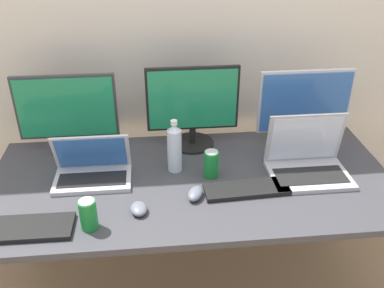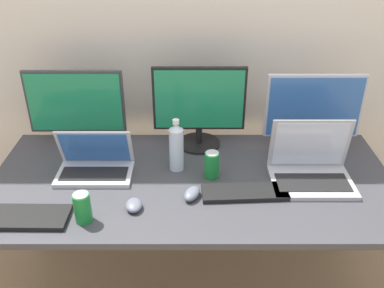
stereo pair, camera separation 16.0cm
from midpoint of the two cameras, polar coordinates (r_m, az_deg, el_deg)
wall_back at (r=2.22m, az=2.16°, el=16.21°), size 7.00×0.08×2.60m
work_desk at (r=1.94m, az=2.38°, el=-6.12°), size 1.79×0.83×0.74m
monitor_left at (r=2.13m, az=-13.12°, el=4.72°), size 0.47×0.20×0.39m
monitor_center at (r=2.07m, az=3.19°, el=5.06°), size 0.45×0.21×0.41m
monitor_right at (r=2.14m, az=17.98°, el=4.17°), size 0.46×0.18×0.39m
laptop_silver at (r=1.95m, az=-10.53°, el=-2.65°), size 0.33×0.21×0.21m
laptop_secondary at (r=1.97m, az=17.84°, el=-3.04°), size 0.35×0.26×0.27m
keyboard_main at (r=1.79m, az=-20.47°, el=-9.19°), size 0.44×0.15×0.02m
keyboard_aux at (r=1.83m, az=9.55°, el=-6.44°), size 0.37×0.14×0.02m
mouse_by_keyboard at (r=1.78m, az=2.46°, el=-6.72°), size 0.09×0.12×0.04m
mouse_by_laptop at (r=1.73m, az=-5.12°, el=-8.21°), size 0.08×0.10×0.03m
water_bottle at (r=1.92m, az=0.30°, el=-0.44°), size 0.07×0.07×0.25m
soda_can_near_keyboard at (r=1.67m, az=-11.74°, el=-8.39°), size 0.07×0.07×0.13m
soda_can_by_laptop at (r=1.89m, az=5.09°, el=-2.86°), size 0.07×0.07×0.13m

